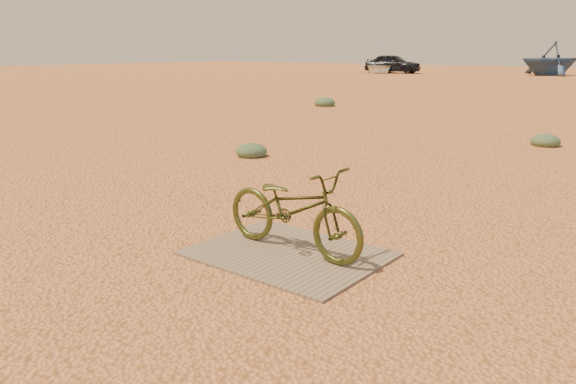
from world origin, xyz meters
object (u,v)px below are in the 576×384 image
Objects in this scene: boat_far_left at (550,58)px; car at (393,64)px; plywood_board at (288,254)px; boat_near_left at (380,66)px; bicycle at (293,209)px.

car is at bearing -127.59° from boat_far_left.
boat_far_left is (-7.56, 38.95, 1.15)m from plywood_board.
boat_near_left is (-19.18, 35.80, 0.48)m from plywood_board.
plywood_board is at bearing -42.88° from boat_far_left.
boat_far_left is at bearing 100.98° from plywood_board.
boat_near_left is 1.06× the size of boat_far_left.
bicycle is at bearing -42.86° from boat_far_left.
plywood_board is 0.35× the size of boat_near_left.
car is 0.95× the size of boat_far_left.
boat_near_left is 12.06m from boat_far_left.
boat_near_left is (-1.10, -0.07, -0.23)m from car.
boat_near_left is at bearing 82.67° from car.
plywood_board is 0.41m from bicycle.
boat_far_left is at bearing -13.26° from boat_near_left.
plywood_board is 1.09× the size of bicycle.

